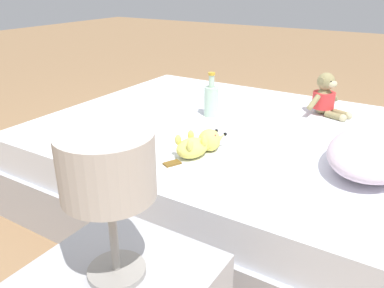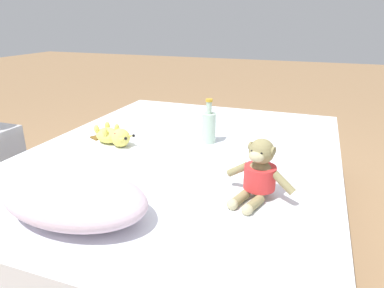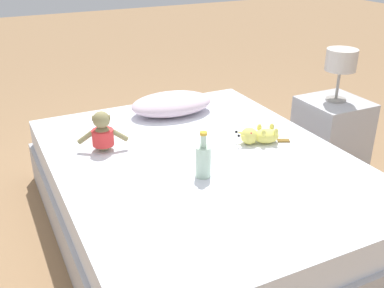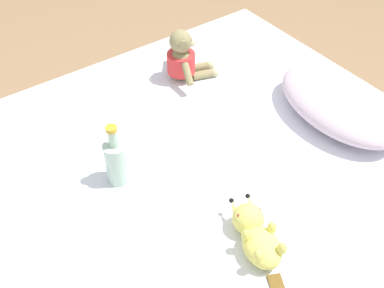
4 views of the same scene
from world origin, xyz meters
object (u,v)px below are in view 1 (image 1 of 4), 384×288
Objects in this scene: pillow at (375,151)px; glass_bottle at (211,100)px; bed at (232,164)px; plush_monkey at (326,98)px; bedside_lamp at (107,172)px; plush_yellow_creature at (200,144)px.

pillow is 2.36× the size of glass_bottle.
plush_monkey reaches higher than bed.
glass_bottle is at bearing -55.40° from plush_monkey.
bed is at bearing -167.03° from bedside_lamp.
bedside_lamp is (0.80, 0.25, 0.28)m from plush_yellow_creature.
pillow is at bearing 31.01° from plush_monkey.
bed is at bearing -37.48° from plush_monkey.
glass_bottle is at bearing -160.24° from bedside_lamp.
bedside_lamp is at bearing 12.97° from bed.
bed is 6.13× the size of plush_yellow_creature.
plush_monkey is at bearing 159.36° from plush_yellow_creature.
plush_monkey is 1.66m from bedside_lamp.
plush_yellow_creature is (0.84, -0.32, -0.05)m from plush_monkey.
glass_bottle reaches higher than plush_yellow_creature.
plush_yellow_creature is at bearing 23.82° from glass_bottle.
plush_yellow_creature is at bearing -68.33° from pillow.
glass_bottle is (-0.48, -0.21, 0.04)m from plush_yellow_creature.
bed is 8.22× the size of glass_bottle.
plush_yellow_creature is (0.26, -0.66, -0.02)m from pillow.
plush_yellow_creature is at bearing -20.64° from plush_monkey.
pillow is 1.17m from bedside_lamp.
plush_yellow_creature is 0.89m from bedside_lamp.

